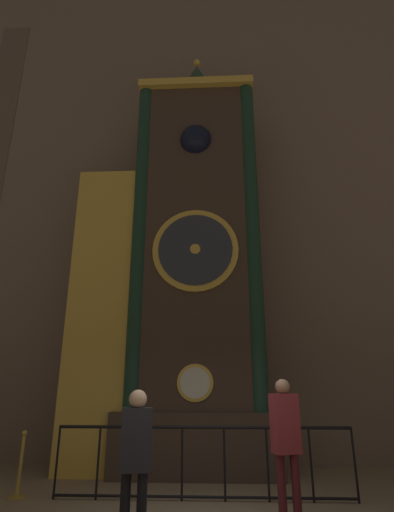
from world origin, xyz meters
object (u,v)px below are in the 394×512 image
(visitor_near, at_px, (136,452))
(stanchion_post, at_px, (19,475))
(visitor_far, at_px, (286,435))
(clock_tower, at_px, (178,266))

(visitor_near, height_order, stanchion_post, visitor_near)
(visitor_far, bearing_deg, visitor_near, -171.68)
(visitor_far, distance_m, stanchion_post, 4.36)
(clock_tower, distance_m, visitor_far, 5.00)
(stanchion_post, bearing_deg, visitor_far, -17.67)
(visitor_far, relative_size, stanchion_post, 1.78)
(visitor_near, relative_size, visitor_far, 0.92)
(visitor_far, height_order, stanchion_post, visitor_far)
(stanchion_post, bearing_deg, clock_tower, 40.17)
(visitor_near, relative_size, stanchion_post, 1.65)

